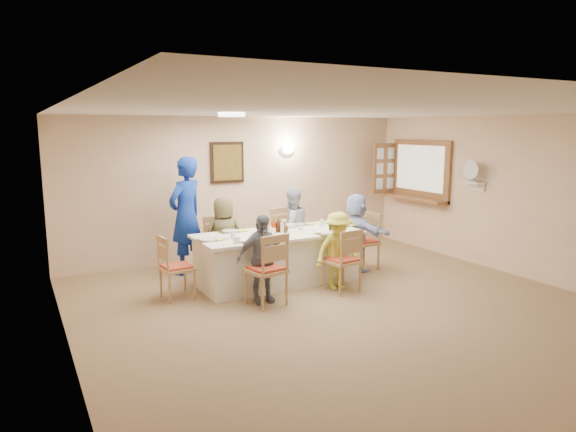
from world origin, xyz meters
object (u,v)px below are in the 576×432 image
diner_back_right (292,228)px  diner_front_right (337,251)px  chair_back_right (288,237)px  chair_right_end (363,241)px  condiment_ketchup (274,226)px  caregiver (186,216)px  diner_right_end (356,232)px  diner_back_left (224,237)px  chair_left_end (177,267)px  dining_table (279,258)px  desk_fan (473,174)px  serving_hatch (421,171)px  chair_front_left (266,268)px  chair_back_left (221,246)px  chair_front_right (342,260)px  diner_front_left (262,258)px

diner_back_right → diner_front_right: (0.00, -1.36, -0.10)m
chair_back_right → chair_right_end: size_ratio=1.04×
diner_front_right → condiment_ketchup: 1.02m
caregiver → diner_right_end: bearing=123.7°
diner_back_left → chair_left_end: bearing=40.6°
diner_right_end → condiment_ketchup: (-1.48, 0.04, 0.23)m
dining_table → chair_back_right: 1.01m
chair_right_end → diner_back_right: bearing=-127.4°
desk_fan → caregiver: size_ratio=0.16×
chair_back_right → chair_left_end: bearing=-170.8°
chair_right_end → diner_front_right: size_ratio=0.84×
serving_hatch → chair_front_left: (-4.03, -1.54, -1.01)m
chair_right_end → diner_front_right: 1.17m
chair_back_left → condiment_ketchup: condiment_ketchup is taller
diner_back_left → diner_right_end: 2.13m
serving_hatch → chair_right_end: serving_hatch is taller
desk_fan → chair_front_right: size_ratio=0.33×
chair_front_left → diner_back_right: 1.91m
diner_front_left → dining_table: bearing=51.7°
diner_back_left → chair_front_left: bearing=95.0°
chair_back_right → serving_hatch: bearing=-12.4°
chair_back_left → caregiver: 0.74m
serving_hatch → chair_back_left: serving_hatch is taller
chair_left_end → diner_front_left: 1.18m
chair_back_right → diner_back_right: 0.22m
dining_table → chair_back_left: 1.00m
desk_fan → diner_front_left: (-3.92, -0.07, -0.96)m
desk_fan → condiment_ketchup: 3.51m
chair_front_right → diner_front_right: size_ratio=0.82×
dining_table → diner_front_left: diner_front_left is taller
desk_fan → chair_back_left: bearing=160.3°
chair_right_end → diner_back_right: (-0.95, 0.68, 0.20)m
desk_fan → diner_right_end: desk_fan is taller
dining_table → chair_back_right: bearing=53.1°
diner_right_end → condiment_ketchup: 1.50m
chair_front_left → diner_back_left: size_ratio=0.77×
chair_front_left → diner_front_left: (0.00, 0.12, 0.11)m
diner_front_right → condiment_ketchup: (-0.66, 0.72, 0.30)m
diner_back_right → diner_front_right: bearing=86.9°
chair_front_right → desk_fan: bearing=177.9°
chair_back_right → condiment_ketchup: bearing=-142.2°
chair_front_left → diner_back_left: (0.00, 1.48, 0.14)m
diner_right_end → chair_left_end: bearing=80.2°
chair_front_left → diner_front_left: size_ratio=0.82×
chair_front_right → diner_right_end: size_ratio=0.73×
diner_back_right → dining_table: bearing=45.5°
dining_table → diner_right_end: diner_right_end is taller
serving_hatch → chair_right_end: bearing=-158.5°
diner_right_end → diner_back_left: bearing=61.6°
diner_back_right → desk_fan: bearing=151.6°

